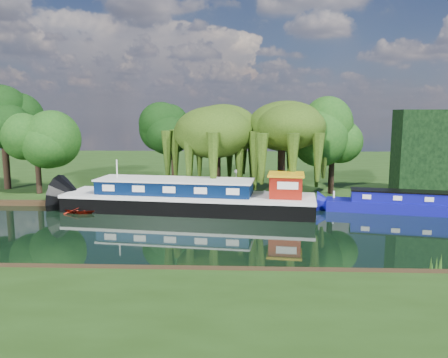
{
  "coord_description": "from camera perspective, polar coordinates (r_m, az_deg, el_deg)",
  "views": [
    {
      "loc": [
        0.97,
        -29.05,
        8.1
      ],
      "look_at": [
        -0.43,
        6.02,
        2.8
      ],
      "focal_mm": 35.0,
      "sensor_mm": 36.0,
      "label": 1
    }
  ],
  "objects": [
    {
      "name": "tree_far_back",
      "position": [
        49.26,
        -26.88,
        6.4
      ],
      "size": [
        5.6,
        5.6,
        9.41
      ],
      "color": "black",
      "rests_on": "far_bank"
    },
    {
      "name": "tree_far_left",
      "position": [
        45.2,
        -23.33,
        4.82
      ],
      "size": [
        4.74,
        4.74,
        7.63
      ],
      "color": "black",
      "rests_on": "far_bank"
    },
    {
      "name": "tree_far_mid",
      "position": [
        48.23,
        -6.64,
        6.05
      ],
      "size": [
        4.93,
        4.93,
        8.06
      ],
      "color": "black",
      "rests_on": "far_bank"
    },
    {
      "name": "lamppost",
      "position": [
        39.96,
        1.59,
        0.41
      ],
      "size": [
        0.36,
        0.36,
        2.56
      ],
      "color": "silver",
      "rests_on": "far_bank"
    },
    {
      "name": "willow_left",
      "position": [
        41.13,
        -0.94,
        5.99
      ],
      "size": [
        6.65,
        6.65,
        7.97
      ],
      "color": "black",
      "rests_on": "far_bank"
    },
    {
      "name": "far_bank",
      "position": [
        63.54,
        1.4,
        1.46
      ],
      "size": [
        120.0,
        52.0,
        0.45
      ],
      "primitive_type": "cube",
      "color": "black",
      "rests_on": "ground"
    },
    {
      "name": "reeds_near",
      "position": [
        23.51,
        17.0,
        -10.53
      ],
      "size": [
        33.7,
        1.5,
        1.1
      ],
      "color": "#1C4111",
      "rests_on": "ground"
    },
    {
      "name": "willow_right",
      "position": [
        40.28,
        7.58,
        5.85
      ],
      "size": [
        6.5,
        6.5,
        7.92
      ],
      "color": "black",
      "rests_on": "far_bank"
    },
    {
      "name": "ground",
      "position": [
        30.17,
        0.37,
        -6.99
      ],
      "size": [
        120.0,
        120.0,
        0.0
      ],
      "primitive_type": "plane",
      "color": "black"
    },
    {
      "name": "red_dinghy",
      "position": [
        37.88,
        -18.14,
        -4.19
      ],
      "size": [
        3.33,
        2.75,
        0.6
      ],
      "primitive_type": "imported",
      "rotation": [
        0.0,
        0.0,
        1.31
      ],
      "color": "maroon",
      "rests_on": "ground"
    },
    {
      "name": "narrowboat",
      "position": [
        38.91,
        23.22,
        -3.08
      ],
      "size": [
        13.68,
        4.89,
        1.97
      ],
      "rotation": [
        0.0,
        0.0,
        -0.2
      ],
      "color": "#0B0C78",
      "rests_on": "ground"
    },
    {
      "name": "conifer_hedge",
      "position": [
        46.81,
        24.98,
        3.31
      ],
      "size": [
        6.0,
        3.0,
        8.0
      ],
      "primitive_type": "cube",
      "color": "black",
      "rests_on": "far_bank"
    },
    {
      "name": "tree_far_right",
      "position": [
        42.8,
        14.0,
        5.37
      ],
      "size": [
        4.82,
        4.82,
        7.89
      ],
      "color": "black",
      "rests_on": "far_bank"
    },
    {
      "name": "mooring_posts",
      "position": [
        38.15,
        0.04,
        -2.22
      ],
      "size": [
        19.16,
        0.16,
        1.0
      ],
      "color": "silver",
      "rests_on": "far_bank"
    },
    {
      "name": "dutch_barge",
      "position": [
        36.48,
        -4.41,
        -2.52
      ],
      "size": [
        21.23,
        7.23,
        4.39
      ],
      "rotation": [
        0.0,
        0.0,
        -0.12
      ],
      "color": "black",
      "rests_on": "ground"
    }
  ]
}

